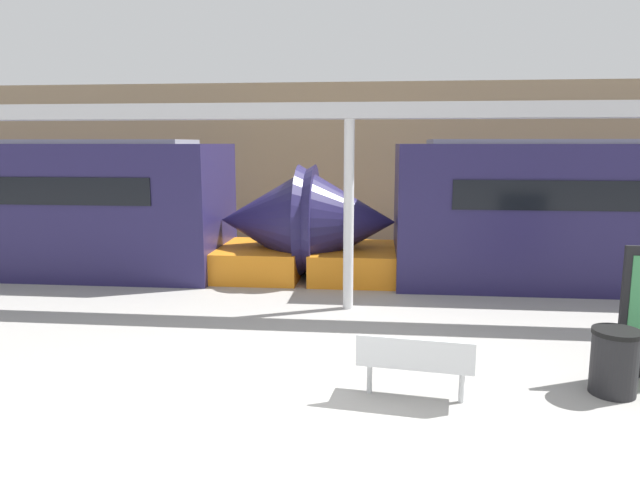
% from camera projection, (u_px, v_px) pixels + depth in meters
% --- Properties ---
extents(ground_plane, '(60.00, 60.00, 0.00)m').
position_uv_depth(ground_plane, '(322.00, 412.00, 6.69)').
color(ground_plane, '#9E9B96').
extents(station_wall, '(56.00, 0.20, 5.00)m').
position_uv_depth(station_wall, '(359.00, 163.00, 18.13)').
color(station_wall, '#9E8460').
rests_on(station_wall, ground_plane).
extents(bench_near, '(1.46, 0.63, 0.82)m').
position_uv_depth(bench_near, '(415.00, 361.00, 6.91)').
color(bench_near, silver).
rests_on(bench_near, ground_plane).
extents(trash_bin, '(0.58, 0.58, 0.83)m').
position_uv_depth(trash_bin, '(614.00, 362.00, 7.11)').
color(trash_bin, black).
rests_on(trash_bin, ground_plane).
extents(support_column_near, '(0.19, 0.19, 3.55)m').
position_uv_depth(support_column_near, '(349.00, 216.00, 10.61)').
color(support_column_near, silver).
rests_on(support_column_near, ground_plane).
extents(canopy_beam, '(28.00, 0.60, 0.28)m').
position_uv_depth(canopy_beam, '(350.00, 111.00, 10.29)').
color(canopy_beam, '#B7B7BC').
rests_on(canopy_beam, support_column_near).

